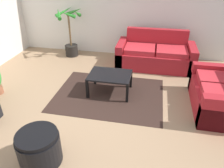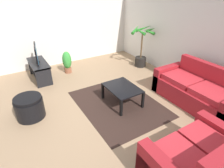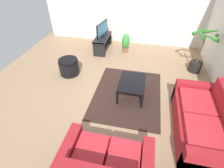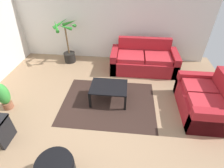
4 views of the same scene
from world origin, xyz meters
name	(u,v)px [view 2 (image 2 of 4)]	position (x,y,z in m)	size (l,w,h in m)	color
ground_plane	(89,109)	(0.00, 0.00, 0.00)	(6.60, 6.60, 0.00)	#937556
wall_back	(189,33)	(0.00, 3.00, 1.35)	(6.00, 0.06, 2.70)	silver
wall_left	(45,25)	(-3.00, 0.00, 1.35)	(0.06, 6.00, 2.70)	silver
couch_main	(197,91)	(1.04, 2.28, 0.30)	(1.94, 0.90, 0.90)	maroon
couch_loveseat	(196,161)	(2.28, 0.63, 0.30)	(0.90, 1.42, 0.90)	maroon
tv_stand	(39,68)	(-2.12, -0.57, 0.34)	(1.10, 0.45, 0.52)	black
tv	(36,53)	(-2.12, -0.57, 0.79)	(0.81, 0.18, 0.50)	black
coffee_table	(122,89)	(0.16, 0.79, 0.37)	(0.85, 0.64, 0.42)	black
area_rug	(118,104)	(0.16, 0.69, 0.00)	(2.20, 1.70, 0.01)	black
potted_palm	(142,50)	(-1.35, 2.57, 0.55)	(0.75, 0.75, 1.35)	black
potted_plant_small	(67,62)	(-2.13, 0.28, 0.36)	(0.28, 0.28, 0.69)	brown
ottoman	(30,107)	(-0.41, -1.16, 0.24)	(0.58, 0.58, 0.48)	black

